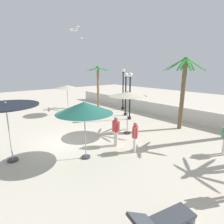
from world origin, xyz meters
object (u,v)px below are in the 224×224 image
object	(u,v)px
patio_umbrella_3	(6,108)
lamp_post_0	(130,91)
patio_umbrella_1	(128,94)
lamp_post_2	(126,90)
guest_2	(116,129)
patio_umbrella_0	(84,108)
palm_tree_1	(98,80)
lamp_post_1	(123,86)
patio_umbrella_2	(67,87)
palm_tree_3	(184,83)
guest_0	(135,134)
lounge_chair_0	(163,221)
seagull_1	(82,38)
seagull_0	(73,30)

from	to	relation	value
patio_umbrella_3	lamp_post_0	size ratio (longest dim) A/B	0.72
patio_umbrella_1	lamp_post_2	bearing A→B (deg)	136.80
patio_umbrella_1	guest_2	xyz separation A→B (m)	(0.94, -1.80, -1.56)
patio_umbrella_0	palm_tree_1	xyz separation A→B (m)	(-8.98, 7.34, 0.52)
palm_tree_1	lamp_post_1	distance (m)	2.86
patio_umbrella_1	patio_umbrella_2	size ratio (longest dim) A/B	1.02
guest_2	patio_umbrella_0	bearing A→B (deg)	-86.06
palm_tree_3	guest_2	distance (m)	5.80
patio_umbrella_2	guest_0	distance (m)	9.52
lamp_post_0	lamp_post_1	world-z (taller)	lamp_post_1
palm_tree_3	lounge_chair_0	size ratio (longest dim) A/B	2.48
guest_0	patio_umbrella_2	bearing A→B (deg)	172.77
patio_umbrella_1	lounge_chair_0	xyz separation A→B (m)	(5.78, -4.56, -2.13)
patio_umbrella_0	lamp_post_0	world-z (taller)	lamp_post_0
lamp_post_1	seagull_1	xyz separation A→B (m)	(-0.82, -4.09, 4.21)
palm_tree_3	guest_2	size ratio (longest dim) A/B	3.00
palm_tree_3	lounge_chair_0	distance (m)	9.48
patio_umbrella_0	palm_tree_1	distance (m)	11.61
lamp_post_0	palm_tree_1	bearing A→B (deg)	170.27
patio_umbrella_0	seagull_0	world-z (taller)	seagull_0
patio_umbrella_1	seagull_0	distance (m)	4.88
patio_umbrella_0	patio_umbrella_3	distance (m)	3.28
palm_tree_3	lamp_post_0	distance (m)	4.16
lamp_post_1	guest_2	distance (m)	9.25
patio_umbrella_3	lounge_chair_0	size ratio (longest dim) A/B	1.41
palm_tree_3	lamp_post_2	bearing A→B (deg)	-176.92
guest_2	seagull_0	world-z (taller)	seagull_0
patio_umbrella_2	lamp_post_0	bearing A→B (deg)	31.53
palm_tree_1	lamp_post_2	size ratio (longest dim) A/B	1.17
patio_umbrella_1	palm_tree_1	distance (m)	8.67
lounge_chair_0	guest_0	distance (m)	4.73
patio_umbrella_0	patio_umbrella_2	bearing A→B (deg)	157.71
seagull_1	lamp_post_1	bearing A→B (deg)	78.62
palm_tree_1	lounge_chair_0	distance (m)	16.10
patio_umbrella_3	palm_tree_3	size ratio (longest dim) A/B	0.57
palm_tree_1	lamp_post_1	xyz separation A→B (m)	(2.51, 1.25, -0.56)
patio_umbrella_1	guest_2	bearing A→B (deg)	-62.45
patio_umbrella_3	lamp_post_2	bearing A→B (deg)	105.24
patio_umbrella_1	guest_0	xyz separation A→B (m)	(2.13, -1.59, -1.61)
palm_tree_3	seagull_1	distance (m)	9.05
seagull_1	patio_umbrella_3	bearing A→B (deg)	-52.99
palm_tree_1	seagull_0	world-z (taller)	seagull_0
guest_0	seagull_1	size ratio (longest dim) A/B	1.71
seagull_0	seagull_1	bearing A→B (deg)	145.78
patio_umbrella_1	palm_tree_3	world-z (taller)	palm_tree_3
patio_umbrella_2	palm_tree_1	size ratio (longest dim) A/B	0.62
guest_0	patio_umbrella_3	bearing A→B (deg)	-121.05
patio_umbrella_2	lamp_post_2	bearing A→B (deg)	44.58
palm_tree_3	lamp_post_0	xyz separation A→B (m)	(-3.97, -0.95, -0.80)
patio_umbrella_2	lamp_post_0	world-z (taller)	lamp_post_0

